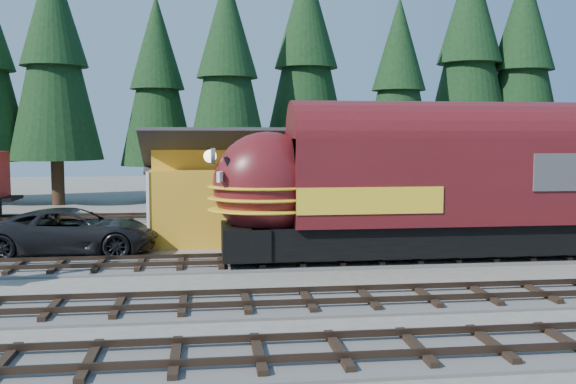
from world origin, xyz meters
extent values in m
plane|color=#6B665B|center=(0.00, 0.00, 0.00)|extent=(120.00, 120.00, 0.00)
cube|color=#4C4947|center=(10.00, 4.00, 0.04)|extent=(68.00, 3.20, 0.08)
cube|color=#38281E|center=(10.00, 3.28, 0.25)|extent=(68.00, 0.08, 0.16)
cube|color=#38281E|center=(10.00, 4.72, 0.25)|extent=(68.00, 0.08, 0.16)
cube|color=#4C4947|center=(-10.00, 18.00, 0.04)|extent=(32.00, 3.20, 0.08)
cube|color=#38281E|center=(-10.00, 17.28, 0.25)|extent=(32.00, 0.08, 0.16)
cube|color=#38281E|center=(-10.00, 18.72, 0.25)|extent=(32.00, 0.08, 0.16)
cube|color=gold|center=(0.00, 10.50, 1.70)|extent=(12.00, 6.00, 3.40)
cube|color=gold|center=(0.00, 10.50, 4.12)|extent=(11.88, 3.30, 1.44)
cube|color=white|center=(-6.04, 9.50, 2.20)|extent=(0.06, 2.40, 0.60)
cone|color=black|center=(-14.04, 27.05, 10.58)|extent=(6.45, 6.45, 14.70)
cone|color=black|center=(-7.03, 28.08, 9.00)|extent=(5.49, 5.49, 12.51)
cone|color=black|center=(-2.01, 24.90, 9.65)|extent=(5.89, 5.89, 13.41)
cone|color=black|center=(4.02, 28.11, 10.82)|extent=(6.60, 6.60, 15.03)
cone|color=black|center=(10.52, 25.78, 8.90)|extent=(5.43, 5.43, 12.38)
cone|color=black|center=(16.96, 28.34, 11.42)|extent=(6.97, 6.97, 15.87)
cone|color=black|center=(21.22, 28.02, 10.86)|extent=(6.63, 6.63, 15.10)
cube|color=black|center=(5.91, 4.00, 0.93)|extent=(15.57, 2.79, 1.20)
cube|color=#551316|center=(6.78, 4.00, 3.17)|extent=(14.20, 3.28, 3.28)
ellipsoid|color=#551316|center=(-1.19, 4.00, 3.06)|extent=(4.15, 3.21, 4.04)
cube|color=#38383A|center=(10.82, 4.00, 3.55)|extent=(4.37, 3.34, 1.42)
sphere|color=white|center=(-3.36, 4.00, 4.15)|extent=(0.48, 0.48, 0.48)
imported|color=black|center=(-9.04, 7.13, 0.96)|extent=(6.98, 3.34, 1.92)
camera|label=1|loc=(-3.48, -20.22, 4.91)|focal=40.00mm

